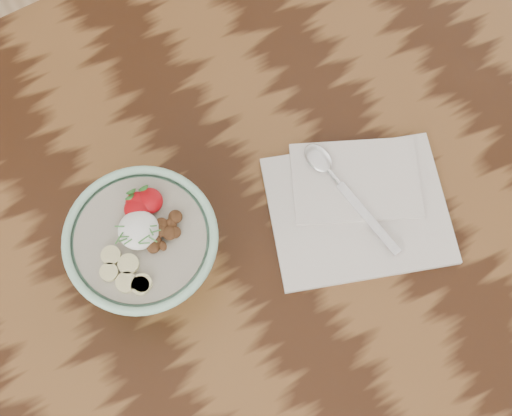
# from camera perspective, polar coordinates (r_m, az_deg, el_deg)

# --- Properties ---
(table) EXTENTS (1.60, 0.90, 0.75)m
(table) POSITION_cam_1_polar(r_m,az_deg,el_deg) (1.08, -1.98, -1.65)
(table) COLOR #321A0C
(table) RESTS_ON ground
(breakfast_bowl) EXTENTS (0.19, 0.19, 0.13)m
(breakfast_bowl) POSITION_cam_1_polar(r_m,az_deg,el_deg) (0.92, -8.88, -3.12)
(breakfast_bowl) COLOR #9FD7B8
(breakfast_bowl) RESTS_ON table
(napkin) EXTENTS (0.30, 0.27, 0.01)m
(napkin) POSITION_cam_1_polar(r_m,az_deg,el_deg) (1.00, 8.13, 0.32)
(napkin) COLOR silver
(napkin) RESTS_ON table
(spoon) EXTENTS (0.05, 0.20, 0.01)m
(spoon) POSITION_cam_1_polar(r_m,az_deg,el_deg) (1.00, 5.99, 2.81)
(spoon) COLOR silver
(spoon) RESTS_ON napkin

